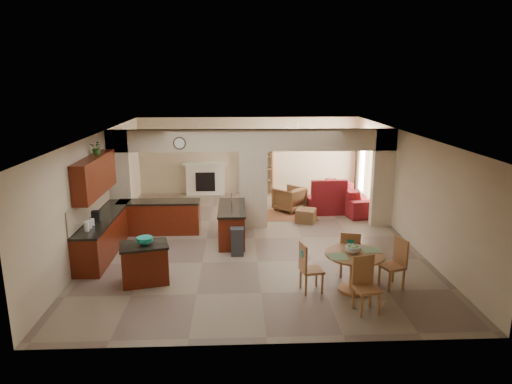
{
  "coord_description": "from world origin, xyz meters",
  "views": [
    {
      "loc": [
        -0.46,
        -11.52,
        4.16
      ],
      "look_at": [
        0.05,
        0.3,
        1.2
      ],
      "focal_mm": 32.0,
      "sensor_mm": 36.0,
      "label": 1
    }
  ],
  "objects_px": {
    "sofa": "(352,196)",
    "armchair": "(289,199)",
    "dining_table": "(354,266)",
    "kitchen_island": "(145,263)"
  },
  "relations": [
    {
      "from": "kitchen_island",
      "to": "armchair",
      "type": "height_order",
      "value": "kitchen_island"
    },
    {
      "from": "kitchen_island",
      "to": "sofa",
      "type": "relative_size",
      "value": 0.4
    },
    {
      "from": "armchair",
      "to": "kitchen_island",
      "type": "bearing_deg",
      "value": 10.34
    },
    {
      "from": "sofa",
      "to": "armchair",
      "type": "relative_size",
      "value": 3.28
    },
    {
      "from": "sofa",
      "to": "armchair",
      "type": "xyz_separation_m",
      "value": [
        -2.07,
        -0.2,
        -0.02
      ]
    },
    {
      "from": "kitchen_island",
      "to": "armchair",
      "type": "bearing_deg",
      "value": 41.57
    },
    {
      "from": "dining_table",
      "to": "sofa",
      "type": "xyz_separation_m",
      "value": [
        1.44,
        5.97,
        -0.12
      ]
    },
    {
      "from": "dining_table",
      "to": "sofa",
      "type": "relative_size",
      "value": 0.42
    },
    {
      "from": "kitchen_island",
      "to": "dining_table",
      "type": "distance_m",
      "value": 4.29
    },
    {
      "from": "dining_table",
      "to": "sofa",
      "type": "distance_m",
      "value": 6.14
    }
  ]
}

